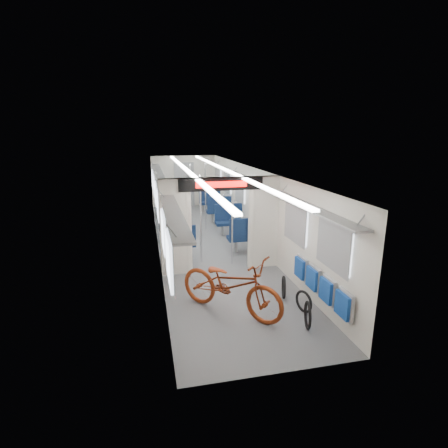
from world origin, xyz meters
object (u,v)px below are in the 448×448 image
at_px(bike_hoop_a, 308,316).
at_px(stanchion_near_left, 201,220).
at_px(seat_bay_far_right, 214,203).
at_px(stanchion_far_left, 191,199).
at_px(seat_bay_near_left, 176,232).
at_px(seat_bay_near_right, 236,225).
at_px(bike_hoop_c, 284,288).
at_px(bike_hoop_b, 304,303).
at_px(flip_bench, 320,284).
at_px(stanchion_near_right, 232,221).
at_px(seat_bay_far_left, 168,207).
at_px(stanchion_far_right, 205,197).
at_px(bicycle, 231,285).

xyz_separation_m(bike_hoop_a, stanchion_near_left, (-1.29, 3.58, 0.93)).
bearing_deg(stanchion_near_left, seat_bay_far_right, 75.11).
bearing_deg(stanchion_far_left, stanchion_near_left, -92.54).
bearing_deg(seat_bay_near_left, seat_bay_near_right, 8.97).
bearing_deg(stanchion_far_left, bike_hoop_c, -77.52).
bearing_deg(bike_hoop_b, flip_bench, -15.17).
relative_size(bike_hoop_a, stanchion_near_right, 0.21).
relative_size(bike_hoop_c, seat_bay_far_left, 0.24).
relative_size(seat_bay_far_left, stanchion_near_left, 0.85).
bearing_deg(stanchion_near_right, seat_bay_far_left, 104.58).
bearing_deg(bike_hoop_b, stanchion_near_left, 115.73).
distance_m(seat_bay_near_left, stanchion_far_right, 2.42).
xyz_separation_m(bike_hoop_b, seat_bay_far_left, (-2.02, 7.77, 0.33)).
relative_size(stanchion_near_right, stanchion_far_right, 1.00).
bearing_deg(seat_bay_far_left, stanchion_far_right, -52.07).
xyz_separation_m(bike_hoop_a, bike_hoop_b, (0.18, 0.53, -0.03)).
relative_size(flip_bench, bike_hoop_b, 4.72).
height_order(bike_hoop_a, seat_bay_far_left, seat_bay_far_left).
relative_size(seat_bay_near_right, stanchion_far_left, 0.95).
relative_size(bicycle, seat_bay_near_left, 1.12).
bearing_deg(stanchion_near_left, flip_bench, -60.89).
height_order(bicycle, stanchion_near_right, stanchion_near_right).
relative_size(seat_bay_near_left, stanchion_far_left, 0.85).
bearing_deg(bike_hoop_b, seat_bay_near_right, 91.90).
bearing_deg(bicycle, seat_bay_far_left, 50.79).
bearing_deg(bicycle, stanchion_far_left, 45.54).
height_order(bike_hoop_c, seat_bay_near_right, seat_bay_near_right).
height_order(seat_bay_near_right, stanchion_near_left, stanchion_near_left).
bearing_deg(stanchion_far_left, bike_hoop_a, -79.94).
bearing_deg(seat_bay_near_right, stanchion_near_left, -132.13).
relative_size(bicycle, seat_bay_near_right, 1.00).
bearing_deg(seat_bay_far_left, flip_bench, -73.72).
xyz_separation_m(flip_bench, seat_bay_far_left, (-2.29, 7.84, -0.05)).
bearing_deg(seat_bay_far_left, seat_bay_far_right, 7.65).
relative_size(flip_bench, stanchion_near_right, 0.90).
bearing_deg(bike_hoop_a, stanchion_far_left, 100.06).
xyz_separation_m(bicycle, bike_hoop_a, (1.18, -0.82, -0.35)).
height_order(seat_bay_far_left, stanchion_far_left, stanchion_far_left).
distance_m(seat_bay_near_left, seat_bay_far_left, 3.55).
height_order(seat_bay_far_right, stanchion_near_right, stanchion_near_right).
xyz_separation_m(bicycle, stanchion_far_left, (0.02, 5.73, 0.58)).
distance_m(bicycle, stanchion_far_right, 5.98).
xyz_separation_m(seat_bay_near_right, stanchion_far_left, (-1.19, 1.51, 0.59)).
distance_m(bicycle, stanchion_far_left, 5.76).
distance_m(stanchion_near_left, stanchion_far_right, 3.23).
xyz_separation_m(seat_bay_near_left, seat_bay_far_right, (1.87, 3.80, 0.02)).
distance_m(seat_bay_near_right, stanchion_near_left, 2.06).
distance_m(bicycle, bike_hoop_b, 1.44).
relative_size(seat_bay_near_right, stanchion_far_right, 0.95).
relative_size(bike_hoop_b, stanchion_far_right, 0.19).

